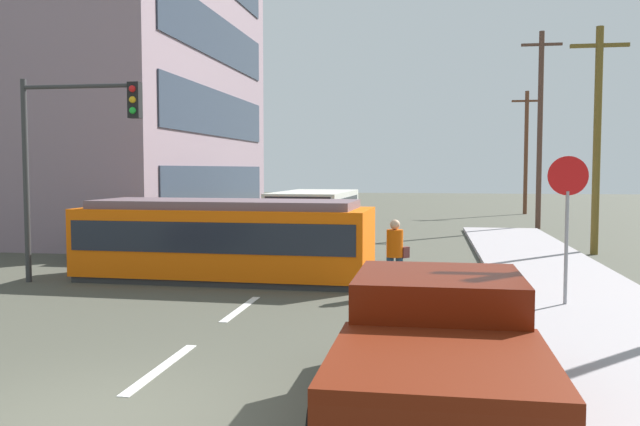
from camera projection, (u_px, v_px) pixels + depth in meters
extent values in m
plane|color=#48483C|center=(284.00, 277.00, 17.19)|extent=(120.00, 120.00, 0.00)
cube|color=#9B9497|center=(603.00, 318.00, 12.16)|extent=(3.20, 36.00, 0.14)
cube|color=silver|center=(161.00, 368.00, 9.32)|extent=(0.16, 2.40, 0.01)
cube|color=silver|center=(241.00, 309.00, 13.26)|extent=(0.16, 2.40, 0.01)
cube|color=silver|center=(318.00, 251.00, 22.53)|extent=(0.16, 2.40, 0.01)
cube|color=silver|center=(341.00, 234.00, 28.44)|extent=(0.16, 2.40, 0.01)
cube|color=gray|center=(31.00, 88.00, 30.03)|extent=(17.53, 15.60, 12.80)
cube|color=#2D3847|center=(221.00, 188.00, 28.91)|extent=(0.06, 13.26, 1.92)
cube|color=#2D3847|center=(220.00, 114.00, 28.70)|extent=(0.06, 13.26, 1.92)
cube|color=#2D3847|center=(219.00, 38.00, 28.49)|extent=(0.06, 13.26, 1.92)
cube|color=#ED5B07|center=(226.00, 241.00, 16.78)|extent=(7.32, 2.73, 1.64)
cube|color=#2D2D2D|center=(226.00, 276.00, 16.84)|extent=(7.17, 2.60, 0.15)
cube|color=#665259|center=(225.00, 204.00, 16.72)|extent=(6.59, 2.33, 0.20)
cube|color=#1E232D|center=(225.00, 233.00, 16.76)|extent=(7.04, 2.76, 0.72)
cube|color=beige|center=(314.00, 213.00, 24.87)|extent=(2.71, 5.50, 1.63)
cube|color=black|center=(298.00, 211.00, 22.26)|extent=(2.25, 0.21, 0.98)
cube|color=black|center=(314.00, 205.00, 24.85)|extent=(2.72, 4.69, 0.65)
cylinder|color=black|center=(304.00, 236.00, 23.22)|extent=(2.58, 1.00, 0.90)
cylinder|color=black|center=(323.00, 227.00, 26.61)|extent=(2.58, 1.00, 0.90)
cylinder|color=navy|center=(390.00, 276.00, 14.65)|extent=(0.16, 0.16, 0.85)
cylinder|color=navy|center=(399.00, 276.00, 14.62)|extent=(0.16, 0.16, 0.85)
cylinder|color=#CE4B05|center=(395.00, 243.00, 14.58)|extent=(0.36, 0.36, 0.60)
sphere|color=tan|center=(395.00, 225.00, 14.56)|extent=(0.22, 0.22, 0.22)
cube|color=#592826|center=(405.00, 252.00, 14.61)|extent=(0.20, 0.22, 0.24)
cube|color=#611A09|center=(439.00, 360.00, 7.37)|extent=(2.02, 5.01, 0.65)
cube|color=#5E1505|center=(439.00, 297.00, 7.87)|extent=(1.91, 1.91, 0.55)
cube|color=#611A09|center=(440.00, 361.00, 5.99)|extent=(2.01, 2.26, 0.12)
cylinder|color=black|center=(362.00, 345.00, 9.03)|extent=(0.28, 0.80, 0.80)
cylinder|color=black|center=(515.00, 352.00, 8.70)|extent=(0.28, 0.80, 0.80)
cube|color=#123497|center=(133.00, 239.00, 21.44)|extent=(1.85, 4.24, 0.55)
cube|color=black|center=(131.00, 225.00, 21.26)|extent=(1.67, 2.35, 0.40)
cylinder|color=black|center=(126.00, 241.00, 22.85)|extent=(0.23, 0.64, 0.64)
cylinder|color=black|center=(175.00, 242.00, 22.53)|extent=(0.23, 0.64, 0.64)
cylinder|color=black|center=(87.00, 249.00, 20.37)|extent=(0.23, 0.64, 0.64)
cylinder|color=black|center=(141.00, 251.00, 20.06)|extent=(0.23, 0.64, 0.64)
cylinder|color=gray|center=(566.00, 248.00, 12.99)|extent=(0.07, 0.07, 2.20)
cylinder|color=red|center=(568.00, 176.00, 12.89)|extent=(0.76, 0.04, 0.76)
cylinder|color=#333333|center=(26.00, 182.00, 16.26)|extent=(0.14, 0.14, 4.93)
cylinder|color=#333333|center=(78.00, 86.00, 15.88)|extent=(2.85, 0.10, 0.10)
cube|color=black|center=(135.00, 100.00, 15.67)|extent=(0.28, 0.24, 0.84)
sphere|color=red|center=(132.00, 89.00, 15.53)|extent=(0.16, 0.16, 0.16)
sphere|color=gold|center=(132.00, 100.00, 15.54)|extent=(0.16, 0.16, 0.16)
sphere|color=green|center=(133.00, 110.00, 15.56)|extent=(0.16, 0.16, 0.16)
cylinder|color=brown|center=(597.00, 142.00, 21.43)|extent=(0.24, 0.24, 7.28)
cube|color=brown|center=(600.00, 45.00, 21.23)|extent=(1.80, 0.12, 0.12)
cylinder|color=#4E3529|center=(540.00, 131.00, 30.60)|extent=(0.24, 0.24, 9.00)
cube|color=#4E3529|center=(542.00, 45.00, 30.34)|extent=(1.80, 0.12, 0.12)
cylinder|color=brown|center=(526.00, 153.00, 40.71)|extent=(0.24, 0.24, 7.47)
cube|color=brown|center=(527.00, 101.00, 40.50)|extent=(1.80, 0.12, 0.12)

